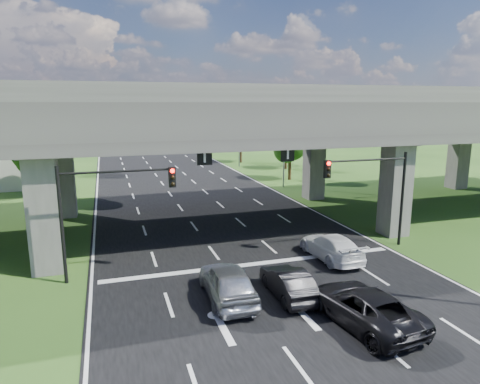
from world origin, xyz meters
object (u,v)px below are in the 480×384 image
signal_left (106,200)px  streetlight_far (281,133)px  car_trailing (364,307)px  car_dark (288,283)px  car_silver (228,282)px  signal_right (374,183)px  streetlight_beyond (237,125)px  car_white (331,247)px

signal_left → streetlight_far: size_ratio=0.60×
signal_left → car_trailing: signal_left is taller
signal_left → car_dark: (7.90, -4.81, -3.47)m
car_silver → car_dark: size_ratio=1.20×
signal_right → car_silver: (-10.53, -4.24, -3.30)m
car_dark → car_trailing: (1.92, -3.27, 0.07)m
car_dark → car_trailing: bearing=121.3°
signal_left → streetlight_beyond: size_ratio=0.60×
streetlight_beyond → car_silver: (-12.81, -40.29, -4.96)m
signal_right → streetlight_beyond: bearing=86.4°
signal_left → streetlight_far: bearing=48.2°
streetlight_far → streetlight_beyond: size_ratio=1.00×
car_dark → car_white: bearing=-138.0°
car_silver → car_white: size_ratio=1.01×
car_silver → car_white: bearing=-153.3°
car_dark → car_white: car_white is taller
car_trailing → car_dark: bearing=-66.8°
streetlight_far → streetlight_beyond: same height
signal_left → streetlight_beyond: (17.92, 36.06, 1.66)m
signal_right → car_white: signal_right is taller
signal_right → car_dark: 9.76m
streetlight_beyond → car_white: (-5.59, -37.00, -5.09)m
signal_right → car_white: 4.87m
streetlight_far → car_trailing: bearing=-106.1°
signal_right → streetlight_far: size_ratio=0.60×
car_silver → signal_left: bearing=-37.4°
signal_left → car_silver: signal_left is taller
car_trailing → car_white: bearing=-116.5°
streetlight_beyond → signal_left: bearing=-116.4°
streetlight_beyond → car_silver: 42.57m
signal_right → car_silver: size_ratio=1.20×
signal_left → streetlight_beyond: streetlight_beyond is taller
signal_right → car_dark: (-7.75, -4.81, -3.47)m
car_silver → car_dark: (2.79, -0.58, -0.17)m
car_dark → car_white: 5.88m
signal_right → car_silver: bearing=-158.1°
streetlight_beyond → car_white: 37.77m
signal_left → car_dark: 9.88m
streetlight_far → car_dark: streetlight_far is taller
car_white → signal_left: bearing=-5.7°
streetlight_beyond → car_dark: bearing=-103.8°
signal_left → car_trailing: (9.82, -8.08, -3.39)m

